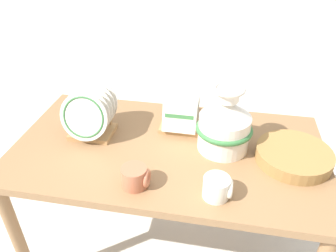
% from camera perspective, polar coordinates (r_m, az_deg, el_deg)
% --- Properties ---
extents(ground_plane, '(14.00, 14.00, 0.00)m').
position_cam_1_polar(ground_plane, '(1.97, -0.00, -20.31)').
color(ground_plane, beige).
extents(display_table, '(1.37, 0.75, 0.71)m').
position_cam_1_polar(display_table, '(1.51, -0.00, -6.18)').
color(display_table, olive).
rests_on(display_table, ground_plane).
extents(ceramic_vase, '(0.24, 0.24, 0.30)m').
position_cam_1_polar(ceramic_vase, '(1.40, 9.85, 0.45)').
color(ceramic_vase, white).
rests_on(ceramic_vase, display_table).
extents(dish_rack_round_plates, '(0.22, 0.20, 0.24)m').
position_cam_1_polar(dish_rack_round_plates, '(1.52, -13.49, 1.68)').
color(dish_rack_round_plates, tan).
rests_on(dish_rack_round_plates, display_table).
extents(dish_rack_square_plates, '(0.19, 0.19, 0.18)m').
position_cam_1_polar(dish_rack_square_plates, '(1.55, 2.34, 1.72)').
color(dish_rack_square_plates, tan).
rests_on(dish_rack_square_plates, display_table).
extents(wicker_charger_stack, '(0.31, 0.31, 0.05)m').
position_cam_1_polar(wicker_charger_stack, '(1.46, 21.07, -4.90)').
color(wicker_charger_stack, olive).
rests_on(wicker_charger_stack, display_table).
extents(mug_terracotta_glaze, '(0.11, 0.10, 0.08)m').
position_cam_1_polar(mug_terracotta_glaze, '(1.25, -5.68, -8.82)').
color(mug_terracotta_glaze, '#B76647').
rests_on(mug_terracotta_glaze, display_table).
extents(mug_cream_glaze, '(0.11, 0.10, 0.08)m').
position_cam_1_polar(mug_cream_glaze, '(1.21, 8.63, -10.55)').
color(mug_cream_glaze, silver).
rests_on(mug_cream_glaze, display_table).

